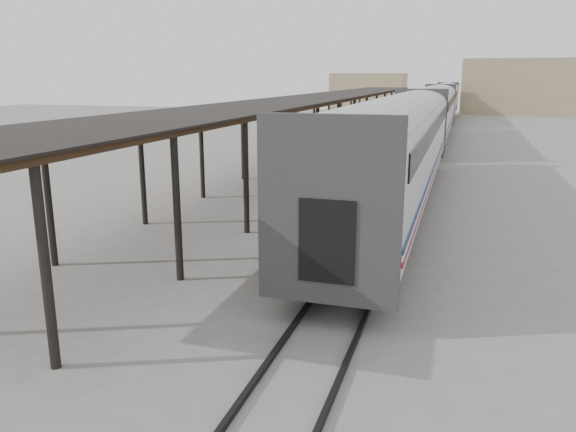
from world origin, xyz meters
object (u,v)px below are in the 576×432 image
(baggage_cart, at_px, (289,244))
(porter, at_px, (285,215))
(pedestrian, at_px, (308,167))
(luggage_tug, at_px, (324,154))

(baggage_cart, xyz_separation_m, porter, (0.09, -0.65, 1.03))
(pedestrian, bearing_deg, porter, 111.62)
(baggage_cart, relative_size, porter, 1.63)
(porter, xyz_separation_m, pedestrian, (-2.82, 12.93, -0.72))
(luggage_tug, distance_m, pedestrian, 7.88)
(baggage_cart, bearing_deg, porter, -101.26)
(baggage_cart, relative_size, luggage_tug, 1.72)
(baggage_cart, relative_size, pedestrian, 1.39)
(porter, height_order, pedestrian, porter)
(baggage_cart, xyz_separation_m, pedestrian, (-2.74, 12.28, 0.31))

